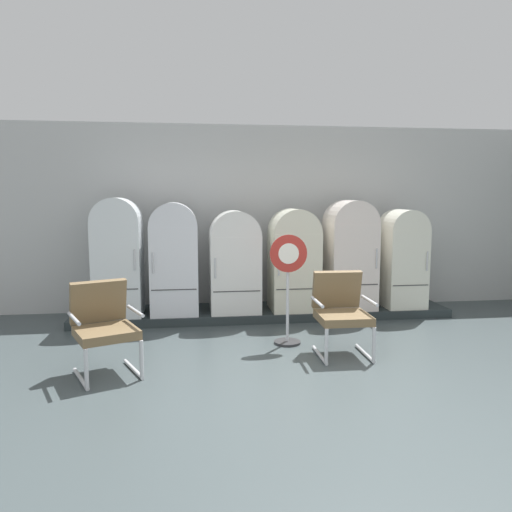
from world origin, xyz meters
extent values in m
cube|color=#3C4547|center=(0.00, 0.00, -0.03)|extent=(12.00, 10.00, 0.05)
cube|color=#BDBFBD|center=(0.00, 3.66, 1.43)|extent=(11.76, 0.12, 2.87)
cube|color=#47443F|center=(0.00, 3.66, 2.52)|extent=(11.76, 0.07, 0.06)
cube|color=#262F31|center=(0.00, 3.02, 0.06)|extent=(5.47, 0.95, 0.12)
cube|color=white|center=(-2.06, 2.91, 0.78)|extent=(0.64, 0.64, 1.32)
cylinder|color=white|center=(-2.06, 2.91, 1.44)|extent=(0.64, 0.63, 0.64)
cube|color=#383838|center=(-2.06, 2.59, 0.54)|extent=(0.59, 0.01, 0.01)
cylinder|color=silver|center=(-1.80, 2.57, 0.94)|extent=(0.02, 0.02, 0.28)
cube|color=silver|center=(-1.29, 2.93, 0.74)|extent=(0.66, 0.68, 1.24)
cylinder|color=silver|center=(-1.29, 2.93, 1.36)|extent=(0.66, 0.67, 0.66)
cube|color=#383838|center=(-1.29, 2.59, 0.52)|extent=(0.61, 0.01, 0.01)
cylinder|color=silver|center=(-1.56, 2.57, 0.89)|extent=(0.02, 0.02, 0.28)
cube|color=white|center=(-0.43, 2.90, 0.67)|extent=(0.71, 0.61, 1.10)
cylinder|color=white|center=(-0.43, 2.90, 1.22)|extent=(0.71, 0.60, 0.71)
cube|color=#383838|center=(-0.43, 2.59, 0.47)|extent=(0.65, 0.01, 0.01)
cylinder|color=silver|center=(-0.73, 2.57, 0.80)|extent=(0.02, 0.02, 0.28)
cube|color=silver|center=(0.43, 2.92, 0.69)|extent=(0.69, 0.65, 1.13)
cylinder|color=silver|center=(0.43, 2.92, 1.25)|extent=(0.69, 0.64, 0.69)
cube|color=#383838|center=(0.43, 2.59, 0.48)|extent=(0.63, 0.01, 0.01)
cylinder|color=silver|center=(0.15, 2.57, 0.82)|extent=(0.02, 0.02, 0.28)
cube|color=silver|center=(1.28, 2.93, 0.75)|extent=(0.68, 0.68, 1.26)
cylinder|color=silver|center=(1.28, 2.93, 1.38)|extent=(0.68, 0.67, 0.68)
cube|color=#383838|center=(1.28, 2.59, 0.52)|extent=(0.63, 0.01, 0.01)
cylinder|color=silver|center=(1.56, 2.57, 0.90)|extent=(0.02, 0.02, 0.28)
cube|color=silver|center=(2.09, 2.90, 0.70)|extent=(0.58, 0.62, 1.17)
cylinder|color=silver|center=(2.09, 2.90, 1.29)|extent=(0.58, 0.60, 0.58)
cube|color=#383838|center=(2.09, 2.59, 0.49)|extent=(0.54, 0.01, 0.01)
cylinder|color=silver|center=(2.33, 2.57, 0.84)|extent=(0.02, 0.02, 0.28)
cylinder|color=silver|center=(-2.13, 0.72, 0.02)|extent=(0.27, 0.56, 0.04)
cylinder|color=silver|center=(-2.02, 0.46, 0.21)|extent=(0.05, 0.05, 0.38)
cylinder|color=silver|center=(-1.66, 0.92, 0.02)|extent=(0.27, 0.56, 0.04)
cylinder|color=silver|center=(-1.55, 0.67, 0.21)|extent=(0.05, 0.05, 0.38)
cube|color=brown|center=(-1.90, 0.82, 0.44)|extent=(0.73, 0.72, 0.09)
cube|color=brown|center=(-2.01, 1.08, 0.71)|extent=(0.58, 0.37, 0.45)
cylinder|color=silver|center=(-2.17, 0.70, 0.63)|extent=(0.23, 0.46, 0.04)
cylinder|color=silver|center=(-1.62, 0.94, 0.63)|extent=(0.23, 0.46, 0.04)
cylinder|color=silver|center=(0.35, 1.10, 0.02)|extent=(0.05, 0.59, 0.04)
cylinder|color=silver|center=(0.35, 0.83, 0.21)|extent=(0.04, 0.04, 0.38)
cylinder|color=silver|center=(0.87, 1.09, 0.02)|extent=(0.05, 0.59, 0.04)
cylinder|color=silver|center=(0.86, 0.82, 0.21)|extent=(0.04, 0.04, 0.38)
cube|color=brown|center=(0.61, 1.10, 0.44)|extent=(0.57, 0.55, 0.09)
cube|color=brown|center=(0.61, 1.38, 0.71)|extent=(0.56, 0.17, 0.45)
cylinder|color=silver|center=(0.31, 1.10, 0.63)|extent=(0.04, 0.48, 0.04)
cylinder|color=silver|center=(0.91, 1.09, 0.63)|extent=(0.04, 0.48, 0.04)
cylinder|color=#2D2D30|center=(0.09, 1.64, 0.01)|extent=(0.32, 0.32, 0.03)
cylinder|color=silver|center=(0.09, 1.64, 0.57)|extent=(0.04, 0.04, 1.08)
cylinder|color=#A72B24|center=(0.09, 1.61, 1.11)|extent=(0.45, 0.02, 0.45)
cylinder|color=white|center=(0.09, 1.60, 1.11)|extent=(0.25, 0.00, 0.25)
camera|label=1|loc=(-1.05, -4.03, 1.79)|focal=34.32mm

